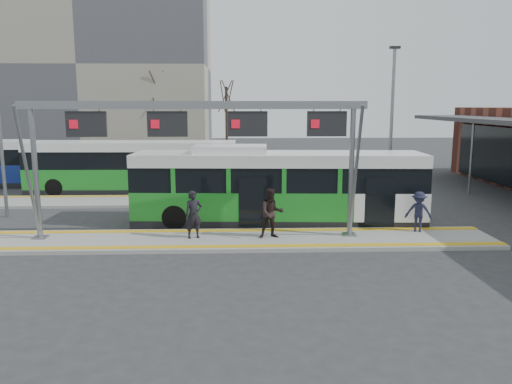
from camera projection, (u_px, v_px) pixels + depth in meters
ground at (209, 242)px, 19.17m from camera, size 120.00×120.00×0.00m
platform_main at (209, 240)px, 19.16m from camera, size 22.00×3.00×0.15m
platform_second at (143, 201)px, 26.89m from camera, size 20.00×3.00×0.15m
tactile_main at (209, 238)px, 19.14m from camera, size 22.00×2.65×0.02m
tactile_second at (147, 196)px, 28.01m from camera, size 20.00×0.35×0.02m
gantry at (198, 129)px, 18.66m from camera, size 13.00×1.68×5.20m
apartment_block at (94, 66)px, 52.50m from camera, size 24.50×12.50×18.40m
hero_bus at (277, 188)px, 21.99m from camera, size 12.71×3.37×3.46m
bg_bus_green at (133, 168)px, 29.72m from camera, size 12.29×2.95×3.05m
passenger_a at (194, 215)px, 19.07m from camera, size 0.78×0.64×1.83m
passenger_b at (272, 213)px, 19.09m from camera, size 1.04×0.87×1.94m
passenger_c at (419, 212)px, 20.05m from camera, size 1.20×0.95×1.63m
tree_left at (156, 90)px, 47.82m from camera, size 1.40×1.40×8.66m
tree_mid at (226, 97)px, 50.59m from camera, size 1.40×1.40×7.90m
lamp_west at (0, 130)px, 22.71m from camera, size 0.50×0.25×7.66m
lamp_east at (391, 124)px, 24.98m from camera, size 0.50×0.25×8.03m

